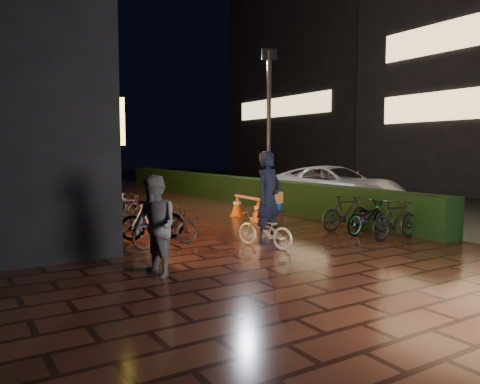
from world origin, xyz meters
TOP-DOWN VIEW (x-y plane):
  - ground at (0.00, 0.00)m, footprint 80.00×80.00m
  - asphalt_road at (9.00, 5.00)m, footprint 11.00×60.00m
  - hedge at (3.30, 8.00)m, footprint 0.70×20.00m
  - bystander_person at (-3.51, -1.19)m, footprint 0.75×0.90m
  - van at (5.87, 4.56)m, footprint 3.56×5.65m
  - far_buildings at (17.23, 9.61)m, footprint 9.08×31.00m
  - lamp_post_hedge at (2.62, 4.24)m, footprint 0.50×0.22m
  - lamp_post_sf at (-3.09, 6.24)m, footprint 0.55×0.19m
  - cyclist at (-0.66, -0.30)m, footprint 0.89×1.50m
  - traffic_barrier at (1.24, 3.38)m, footprint 0.49×1.69m
  - cart_assembly at (1.06, 1.96)m, footprint 0.69×0.60m
  - parked_bikes_storefront at (-2.35, 3.70)m, footprint 1.74×6.27m
  - parked_bikes_hedge at (2.37, -0.33)m, footprint 1.75×1.98m

SIDE VIEW (x-z plane):
  - ground at x=0.00m, z-range 0.00..0.00m
  - asphalt_road at x=9.00m, z-range 0.00..0.01m
  - traffic_barrier at x=1.24m, z-range 0.00..0.68m
  - parked_bikes_storefront at x=-2.35m, z-range -0.03..0.88m
  - parked_bikes_hedge at x=2.37m, z-range -0.02..0.89m
  - hedge at x=3.30m, z-range 0.00..1.00m
  - cart_assembly at x=1.06m, z-range 0.01..1.12m
  - van at x=5.87m, z-range 0.01..1.46m
  - cyclist at x=-0.66m, z-range -0.26..1.78m
  - bystander_person at x=-3.51m, z-range 0.00..1.67m
  - lamp_post_hedge at x=2.62m, z-range 0.27..5.56m
  - lamp_post_sf at x=-3.09m, z-range 0.29..6.06m
  - far_buildings at x=17.23m, z-range -0.53..13.47m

